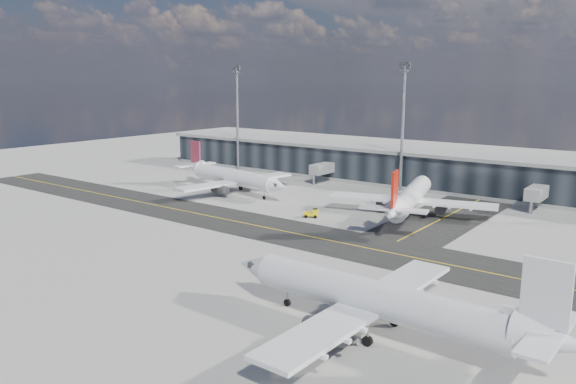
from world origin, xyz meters
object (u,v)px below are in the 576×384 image
Objects in this scene: airliner_near at (379,301)px; baggage_tug at (312,213)px; airliner_redtail at (410,198)px; service_van at (403,200)px; airliner_af at (232,177)px.

baggage_tug is at bearing 43.64° from airliner_near.
airliner_redtail is 51.23m from airliner_near.
service_van is (8.36, 20.76, -0.11)m from baggage_tug.
airliner_near is (18.90, -47.62, 0.06)m from airliner_redtail.
airliner_af is 12.13× the size of baggage_tug.
airliner_redtail is 6.97× the size of service_van.
airliner_near reaches higher than airliner_redtail.
airliner_near reaches higher than baggage_tug.
airliner_af reaches higher than service_van.
service_van is (-24.55, 56.74, -2.93)m from airliner_near.
airliner_redtail reaches higher than service_van.
airliner_af is 42.22m from airliner_redtail.
airliner_redtail is 0.97× the size of airliner_near.
baggage_tug is (-14.01, -11.64, -2.76)m from airliner_redtail.
airliner_af is 6.81× the size of service_van.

